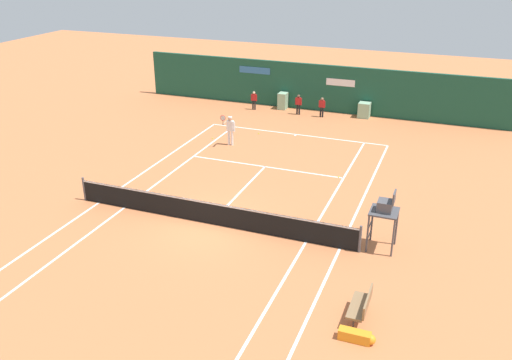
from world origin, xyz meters
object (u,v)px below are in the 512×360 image
Objects in this scene: player_on_baseline at (230,128)px; tennis_ball_by_sideline at (339,177)px; tennis_ball_near_service_line at (213,138)px; equipment_bag at (358,337)px; tennis_ball_mid_court at (259,134)px; ball_kid_left_post at (322,106)px; ball_kid_right_post at (254,99)px; ball_kid_centre_post at (298,103)px; umpire_chair at (385,210)px; player_bench at (362,304)px.

tennis_ball_by_sideline is (6.65, -2.27, -0.95)m from player_on_baseline.
tennis_ball_by_sideline is (8.01, -2.85, 0.00)m from tennis_ball_near_service_line.
equipment_bag is 16.64m from player_on_baseline.
ball_kid_left_post is at bearing 60.81° from tennis_ball_mid_court.
equipment_bag reaches higher than tennis_ball_mid_court.
ball_kid_left_post is at bearing 107.46° from equipment_bag.
tennis_ball_near_service_line is (-0.09, -6.33, -0.68)m from ball_kid_right_post.
ball_kid_left_post is 18.87× the size of tennis_ball_by_sideline.
player_on_baseline is at bearing 75.32° from ball_kid_centre_post.
ball_kid_right_post is at bearing 3.88° from ball_kid_left_post.
umpire_chair is 5.54m from equipment_bag.
player_on_baseline is at bearing 126.04° from equipment_bag.
equipment_bag reaches higher than tennis_ball_by_sideline.
umpire_chair reaches higher than ball_kid_right_post.
umpire_chair is at bearing 117.38° from ball_kid_centre_post.
ball_kid_centre_post is 10.40m from tennis_ball_by_sideline.
player_bench is 20.85m from ball_kid_centre_post.
umpire_chair reaches higher than player_bench.
ball_kid_left_post is at bearing 53.12° from tennis_ball_near_service_line.
player_bench is at bearing 111.39° from ball_kid_right_post.
ball_kid_right_post reaches higher than player_bench.
player_bench is at bearing 112.13° from ball_kid_centre_post.
tennis_ball_by_sideline is (-2.92, 5.81, -1.52)m from umpire_chair.
player_on_baseline is at bearing 161.13° from tennis_ball_by_sideline.
tennis_ball_mid_court is at bearing 64.68° from ball_kid_left_post.
ball_kid_right_post is (-10.85, 14.99, -0.84)m from umpire_chair.
tennis_ball_near_service_line is (-4.75, -6.33, -0.71)m from ball_kid_left_post.
tennis_ball_near_service_line is (-1.37, 0.58, -0.95)m from player_on_baseline.
ball_kid_left_post is at bearing -122.48° from player_on_baseline.
umpire_chair reaches higher than ball_kid_left_post.
umpire_chair is at bearing 117.76° from ball_kid_right_post.
ball_kid_left_post is 18.87× the size of tennis_ball_mid_court.
ball_kid_centre_post is at bearing 63.31° from tennis_ball_near_service_line.
ball_kid_right_post is (-11.06, 20.35, 0.56)m from equipment_bag.
player_bench is (0.09, -4.32, -1.05)m from umpire_chair.
tennis_ball_by_sideline is at bearing -19.59° from tennis_ball_near_service_line.
player_bench is at bearing -73.44° from tennis_ball_by_sideline.
tennis_ball_by_sideline is at bearing 26.70° from umpire_chair.
ball_kid_left_post reaches higher than tennis_ball_mid_court.
player_on_baseline is 2.62m from tennis_ball_mid_court.
player_on_baseline reaches higher than ball_kid_right_post.
umpire_chair is at bearing 133.41° from player_on_baseline.
ball_kid_right_post is at bearing -85.90° from player_on_baseline.
player_bench is 1.11× the size of ball_kid_right_post.
ball_kid_left_post is (4.66, 0.00, 0.02)m from ball_kid_right_post.
ball_kid_right_post is 4.66m from ball_kid_left_post.
equipment_bag is at bearing -60.32° from tennis_ball_mid_court.
tennis_ball_near_service_line is at bearing 81.08° from ball_kid_right_post.
equipment_bag is 0.82× the size of ball_kid_left_post.
ball_kid_centre_post is (-7.96, 20.35, 0.60)m from equipment_bag.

